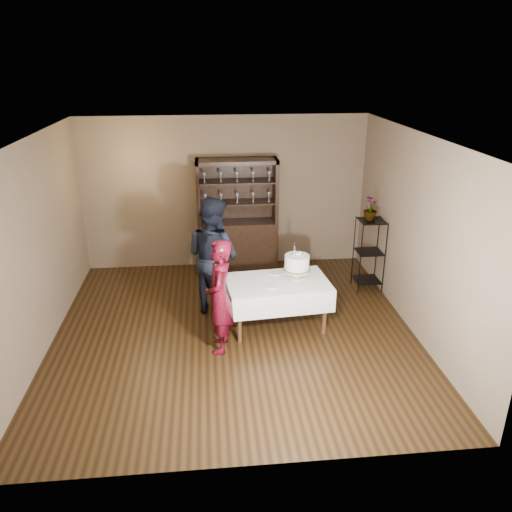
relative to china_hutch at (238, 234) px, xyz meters
The scene contains 14 objects.
floor 2.36m from the china_hutch, 95.08° to the right, with size 5.00×5.00×0.00m, color black.
ceiling 3.04m from the china_hutch, 95.08° to the right, with size 5.00×5.00×0.00m, color silver.
back_wall 0.76m from the china_hutch, 128.88° to the left, with size 5.00×0.02×2.70m, color brown.
wall_left 3.58m from the china_hutch, 140.17° to the right, with size 0.02×5.00×2.70m, color brown.
wall_right 3.29m from the china_hutch, 44.39° to the right, with size 0.02×5.00×2.70m, color brown.
china_hutch is the anchor object (origin of this frame).
plant_etagere 2.33m from the china_hutch, 26.83° to the right, with size 0.42×0.42×1.20m.
cake_table 2.20m from the china_hutch, 79.05° to the right, with size 1.49×1.00×0.70m.
woman 2.70m from the china_hutch, 98.67° to the right, with size 0.56×0.37×1.53m, color #34040E.
man 1.67m from the china_hutch, 106.30° to the right, with size 0.87×0.68×1.79m, color black.
cake 2.18m from the china_hutch, 71.18° to the right, with size 0.45×0.45×0.53m.
plate_near 2.33m from the china_hutch, 82.71° to the right, with size 0.19×0.19×0.01m, color silver.
plate_far 1.93m from the china_hutch, 77.71° to the right, with size 0.17×0.17×0.01m, color silver.
potted_plant 2.40m from the china_hutch, 26.50° to the right, with size 0.21×0.21×0.38m, color #456530.
Camera 1 is at (-0.32, -6.14, 3.64)m, focal length 35.00 mm.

